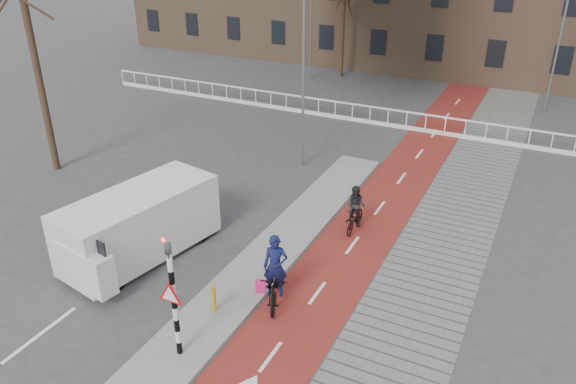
% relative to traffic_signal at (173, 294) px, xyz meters
% --- Properties ---
extents(ground, '(120.00, 120.00, 0.00)m').
position_rel_traffic_signal_xyz_m(ground, '(0.60, 2.02, -1.99)').
color(ground, '#38383A').
rests_on(ground, ground).
extents(bike_lane, '(2.50, 60.00, 0.01)m').
position_rel_traffic_signal_xyz_m(bike_lane, '(2.10, 12.02, -1.98)').
color(bike_lane, maroon).
rests_on(bike_lane, ground).
extents(sidewalk, '(3.00, 60.00, 0.01)m').
position_rel_traffic_signal_xyz_m(sidewalk, '(4.90, 12.02, -1.98)').
color(sidewalk, slate).
rests_on(sidewalk, ground).
extents(curb_island, '(1.80, 16.00, 0.12)m').
position_rel_traffic_signal_xyz_m(curb_island, '(-0.10, 6.02, -1.93)').
color(curb_island, gray).
rests_on(curb_island, ground).
extents(traffic_signal, '(0.80, 0.80, 3.68)m').
position_rel_traffic_signal_xyz_m(traffic_signal, '(0.00, 0.00, 0.00)').
color(traffic_signal, black).
rests_on(traffic_signal, curb_island).
extents(bollard, '(0.12, 0.12, 0.84)m').
position_rel_traffic_signal_xyz_m(bollard, '(-0.12, 1.84, -1.45)').
color(bollard, '#D29A0B').
rests_on(bollard, curb_island).
extents(cyclist_near, '(1.47, 2.23, 2.17)m').
position_rel_traffic_signal_xyz_m(cyclist_near, '(1.15, 3.15, -1.25)').
color(cyclist_near, black).
rests_on(cyclist_near, bike_lane).
extents(cyclist_far, '(0.72, 1.57, 1.71)m').
position_rel_traffic_signal_xyz_m(cyclist_far, '(1.80, 8.02, -1.27)').
color(cyclist_far, black).
rests_on(cyclist_far, bike_lane).
extents(van, '(3.10, 5.56, 2.26)m').
position_rel_traffic_signal_xyz_m(van, '(-3.94, 3.37, -0.80)').
color(van, silver).
rests_on(van, ground).
extents(railing, '(28.00, 0.10, 0.99)m').
position_rel_traffic_signal_xyz_m(railing, '(-4.40, 19.02, -1.68)').
color(railing, silver).
rests_on(railing, ground).
extents(tree_left, '(0.30, 0.30, 9.30)m').
position_rel_traffic_signal_xyz_m(tree_left, '(-11.94, 7.23, 2.66)').
color(tree_left, '#322416').
rests_on(tree_left, ground).
extents(tree_mid, '(0.26, 0.26, 6.56)m').
position_rel_traffic_signal_xyz_m(tree_mid, '(-6.36, 27.41, 1.29)').
color(tree_mid, '#322416').
rests_on(tree_mid, ground).
extents(streetlight_near, '(0.12, 0.12, 8.08)m').
position_rel_traffic_signal_xyz_m(streetlight_near, '(-2.30, 12.38, 2.05)').
color(streetlight_near, slate).
rests_on(streetlight_near, ground).
extents(streetlight_left, '(0.12, 0.12, 8.35)m').
position_rel_traffic_signal_xyz_m(streetlight_left, '(-7.93, 25.69, 2.18)').
color(streetlight_left, slate).
rests_on(streetlight_left, ground).
extents(streetlight_right, '(0.12, 0.12, 8.71)m').
position_rel_traffic_signal_xyz_m(streetlight_right, '(6.90, 25.23, 2.37)').
color(streetlight_right, slate).
rests_on(streetlight_right, ground).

